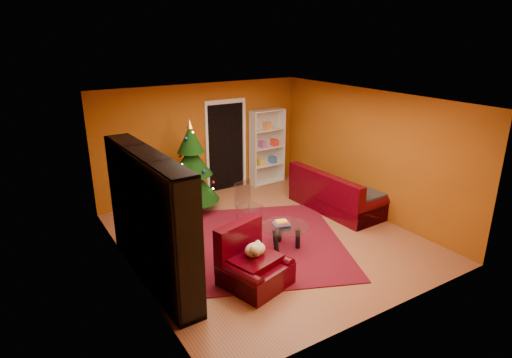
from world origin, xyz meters
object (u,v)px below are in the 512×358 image
gift_box_green (187,214)px  dog (255,250)px  gift_box_teal (165,207)px  armchair (255,263)px  christmas_tree (192,168)px  coffee_table (285,236)px  acrylic_chair (249,207)px  white_bookshelf (267,147)px  media_unit (151,219)px  rug (266,242)px  sofa (337,190)px

gift_box_green → dog: size_ratio=0.72×
gift_box_teal → armchair: bearing=-86.1°
christmas_tree → coffee_table: bearing=-74.4°
acrylic_chair → white_bookshelf: bearing=34.4°
media_unit → christmas_tree: 2.74m
media_unit → white_bookshelf: media_unit is taller
rug → gift_box_green: bearing=117.5°
coffee_table → acrylic_chair: bearing=92.5°
media_unit → rug: bearing=0.8°
rug → media_unit: 2.38m
christmas_tree → acrylic_chair: bearing=-64.1°
gift_box_teal → sofa: size_ratio=0.15×
media_unit → sofa: size_ratio=1.28×
gift_box_green → white_bookshelf: (2.66, 1.08, 0.80)m
gift_box_green → acrylic_chair: 1.32m
rug → sofa: size_ratio=1.51×
christmas_tree → gift_box_green: christmas_tree is taller
rug → sofa: 2.25m
dog → coffee_table: bearing=16.8°
media_unit → coffee_table: bearing=-8.2°
media_unit → armchair: bearing=-39.9°
gift_box_green → acrylic_chair: size_ratio=0.36×
gift_box_green → sofa: 3.23m
gift_box_green → armchair: size_ratio=0.30×
dog → acrylic_chair: bearing=45.6°
media_unit → gift_box_green: size_ratio=9.34×
acrylic_chair → christmas_tree: bearing=101.4°
christmas_tree → dog: bearing=-96.4°
white_bookshelf → coffee_table: (-1.64, -3.08, -0.71)m
gift_box_teal → rug: bearing=-62.9°
rug → armchair: bearing=-129.6°
armchair → dog: 0.20m
coffee_table → armchair: bearing=-145.8°
white_bookshelf → dog: size_ratio=4.83×
sofa → coffee_table: (-1.98, -0.85, -0.23)m
rug → armchair: (-0.89, -1.08, 0.37)m
gift_box_teal → coffee_table: coffee_table is taller
christmas_tree → coffee_table: 2.64m
rug → coffee_table: coffee_table is taller
christmas_tree → coffee_table: (0.68, -2.44, -0.75)m
gift_box_green → white_bookshelf: white_bookshelf is taller
media_unit → white_bookshelf: (3.95, 2.84, -0.09)m
rug → acrylic_chair: (0.12, 0.79, 0.40)m
christmas_tree → white_bookshelf: 2.41m
rug → dog: (-0.86, -1.02, 0.55)m
rug → armchair: 1.45m
christmas_tree → dog: size_ratio=5.02×
sofa → armchair: bearing=115.0°
sofa → christmas_tree: bearing=56.8°
gift_box_teal → armchair: (0.22, -3.27, 0.22)m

